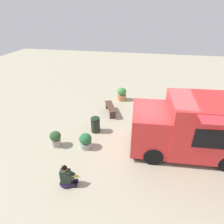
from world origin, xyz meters
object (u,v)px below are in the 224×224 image
object	(u,v)px
person_customer	(67,178)
trash_bin	(95,124)
planter_flowering_side	(122,94)
food_truck	(193,128)
planter_flowering_near	(56,138)
plaza_bench	(110,108)
planter_flowering_far	(86,141)

from	to	relation	value
person_customer	trash_bin	distance (m)	3.35
person_customer	planter_flowering_side	world-z (taller)	person_customer
food_truck	planter_flowering_near	distance (m)	5.94
plaza_bench	planter_flowering_near	bearing A→B (deg)	-28.25
planter_flowering_side	trash_bin	world-z (taller)	planter_flowering_side
planter_flowering_side	planter_flowering_near	bearing A→B (deg)	-22.23
planter_flowering_far	trash_bin	xyz separation A→B (m)	(-1.29, 0.10, 0.06)
planter_flowering_near	planter_flowering_far	world-z (taller)	planter_flowering_near
planter_flowering_far	planter_flowering_side	world-z (taller)	planter_flowering_side
food_truck	person_customer	distance (m)	5.31
planter_flowering_side	food_truck	bearing A→B (deg)	38.44
food_truck	planter_flowering_side	distance (m)	5.91
planter_flowering_near	trash_bin	size ratio (longest dim) A/B	0.91
food_truck	planter_flowering_side	xyz separation A→B (m)	(-4.59, -3.64, -0.75)
person_customer	plaza_bench	size ratio (longest dim) A/B	0.57
planter_flowering_far	plaza_bench	xyz separation A→B (m)	(-3.25, 0.47, 0.01)
planter_flowering_near	plaza_bench	distance (m)	3.85
planter_flowering_near	planter_flowering_side	bearing A→B (deg)	157.77
plaza_bench	person_customer	bearing A→B (deg)	-4.99
food_truck	planter_flowering_near	world-z (taller)	food_truck
planter_flowering_side	trash_bin	xyz separation A→B (m)	(3.96, -0.74, -0.02)
planter_flowering_near	trash_bin	distance (m)	2.03
planter_flowering_side	trash_bin	bearing A→B (deg)	-10.65
planter_flowering_near	planter_flowering_far	xyz separation A→B (m)	(-0.14, 1.35, -0.05)
planter_flowering_far	trash_bin	size ratio (longest dim) A/B	0.86
planter_flowering_far	plaza_bench	distance (m)	3.28
planter_flowering_near	plaza_bench	bearing A→B (deg)	151.75
planter_flowering_side	plaza_bench	distance (m)	2.03
trash_bin	planter_flowering_side	bearing A→B (deg)	169.35
planter_flowering_side	trash_bin	distance (m)	4.03
person_customer	planter_flowering_side	bearing A→B (deg)	173.42
person_customer	planter_flowering_far	xyz separation A→B (m)	(-2.06, -0.00, 0.02)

